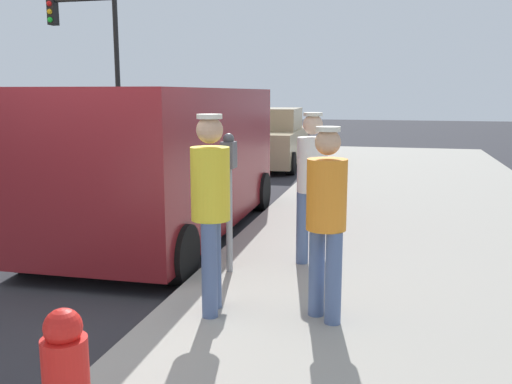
{
  "coord_description": "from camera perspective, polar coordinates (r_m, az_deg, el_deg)",
  "views": [
    {
      "loc": [
        3.05,
        -4.72,
        2.09
      ],
      "look_at": [
        1.65,
        0.98,
        1.05
      ],
      "focal_mm": 39.38,
      "sensor_mm": 36.0,
      "label": 1
    }
  ],
  "objects": [
    {
      "name": "ground_plane",
      "position": [
        6.0,
        -18.17,
        -10.87
      ],
      "size": [
        80.0,
        80.0,
        0.0
      ],
      "primitive_type": "plane",
      "color": "#2D2D33"
    },
    {
      "name": "parked_van",
      "position": [
        8.29,
        -9.01,
        3.45
      ],
      "size": [
        2.2,
        5.23,
        2.15
      ],
      "color": "maroon",
      "rests_on": "ground"
    },
    {
      "name": "traffic_light_corner",
      "position": [
        19.31,
        -16.3,
        13.9
      ],
      "size": [
        2.48,
        0.42,
        5.2
      ],
      "color": "black",
      "rests_on": "ground"
    },
    {
      "name": "parked_sedan_ahead",
      "position": [
        16.21,
        1.38,
        5.3
      ],
      "size": [
        2.1,
        4.47,
        1.65
      ],
      "color": "tan",
      "rests_on": "ground"
    },
    {
      "name": "pedestrian_in_yellow",
      "position": [
        4.88,
        -4.63,
        -0.89
      ],
      "size": [
        0.34,
        0.36,
        1.76
      ],
      "color": "#4C608C",
      "rests_on": "sidewalk_slab"
    },
    {
      "name": "parking_meter_far",
      "position": [
        11.75,
        5.48,
        5.57
      ],
      "size": [
        0.14,
        0.18,
        1.52
      ],
      "color": "gray",
      "rests_on": "sidewalk_slab"
    },
    {
      "name": "parking_meter_near",
      "position": [
        6.02,
        -2.77,
        1.35
      ],
      "size": [
        0.14,
        0.18,
        1.52
      ],
      "color": "gray",
      "rests_on": "sidewalk_slab"
    },
    {
      "name": "sidewalk_slab",
      "position": [
        5.15,
        18.16,
        -13.51
      ],
      "size": [
        5.0,
        32.0,
        0.15
      ],
      "primitive_type": "cube",
      "color": "#9E998E",
      "rests_on": "ground"
    },
    {
      "name": "pedestrian_in_white",
      "position": [
        6.39,
        5.7,
        1.45
      ],
      "size": [
        0.34,
        0.34,
        1.72
      ],
      "color": "#4C608C",
      "rests_on": "sidewalk_slab"
    },
    {
      "name": "pedestrian_in_orange",
      "position": [
        4.76,
        7.15,
        -2.0
      ],
      "size": [
        0.34,
        0.34,
        1.67
      ],
      "color": "#4C608C",
      "rests_on": "sidewalk_slab"
    }
  ]
}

